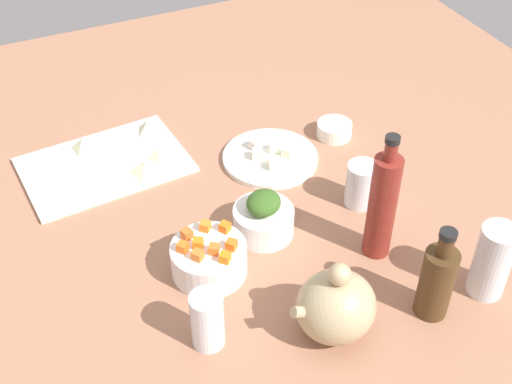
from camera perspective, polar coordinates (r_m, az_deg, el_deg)
The scene contains 31 objects.
tabletop at distance 144.04cm, azimuth 0.00°, elevation -1.97°, with size 190.00×190.00×3.00cm, color #A16D52.
cutting_board at distance 157.68cm, azimuth -12.45°, elevation 2.22°, with size 35.63×23.93×1.00cm, color silver.
plate_tofu at distance 155.84cm, azimuth 1.19°, elevation 2.84°, with size 21.67×21.67×1.20cm, color white.
bowl_greens at distance 136.22cm, azimuth 0.62°, elevation -2.45°, with size 12.16×12.16×5.87cm, color white.
bowl_carrots at distance 128.71cm, azimuth -3.93°, elevation -5.60°, with size 14.26×14.26×6.35cm, color white.
bowl_small_side at distance 163.83cm, azimuth 6.52°, elevation 5.16°, with size 8.27×8.27×3.47cm, color white.
teapot at distance 117.26cm, azimuth 6.64°, elevation -9.38°, with size 15.46×13.07×16.14cm.
bottle_0 at distance 128.66cm, azimuth 10.45°, elevation -1.05°, with size 5.32×5.32×27.24cm.
bottle_1 at distance 122.57cm, azimuth 14.78°, elevation -7.11°, with size 5.94×5.94×19.33cm.
drinking_glass_0 at distance 116.11cm, azimuth -4.06°, elevation -10.56°, with size 5.71×5.71×11.12cm, color white.
drinking_glass_1 at distance 129.13cm, azimuth 19.03°, elevation -5.45°, with size 6.75×6.75×14.93cm, color white.
drinking_glass_2 at distance 143.42cm, azimuth 8.72°, elevation 0.63°, with size 6.48×6.48×9.78cm, color white.
carrot_cube_0 at distance 123.19cm, azimuth -2.59°, elevation -5.45°, with size 1.80×1.80×1.80cm, color orange.
carrot_cube_1 at distance 128.02cm, azimuth -5.76°, elevation -3.48°, with size 1.80×1.80×1.80cm, color orange.
carrot_cube_2 at distance 125.41cm, azimuth -2.05°, elevation -4.40°, with size 1.80×1.80×1.80cm, color orange.
carrot_cube_3 at distance 123.90cm, azimuth -4.85°, elevation -5.25°, with size 1.80×1.80×1.80cm, color orange.
carrot_cube_4 at distance 128.83cm, azimuth -2.60°, elevation -2.93°, with size 1.80×1.80×1.80cm, color orange.
carrot_cube_5 at distance 126.04cm, azimuth -4.84°, elevation -4.27°, with size 1.80×1.80×1.80cm, color orange.
carrot_cube_6 at distance 129.24cm, azimuth -4.23°, elevation -2.85°, with size 1.80×1.80×1.80cm, color orange.
carrot_cube_7 at distance 125.63cm, azimuth -6.11°, elevation -4.56°, with size 1.80×1.80×1.80cm, color orange.
carrot_cube_8 at distance 124.77cm, azimuth -3.52°, elevation -4.76°, with size 1.80×1.80×1.80cm, color orange.
chopped_greens_mound at distance 132.93cm, azimuth 0.64°, elevation -0.89°, with size 7.40×6.61×3.95cm, color #385F21.
tofu_cube_0 at distance 156.20cm, azimuth 1.51°, elevation 3.72°, with size 2.20×2.20×2.20cm, color white.
tofu_cube_1 at distance 154.13cm, azimuth 0.10°, elevation 3.16°, with size 2.20×2.20×2.20cm, color #EBF6C9.
tofu_cube_2 at distance 151.38cm, azimuth 1.42°, elevation 2.35°, with size 2.20×2.20×2.20cm, color #FCF2CD.
tofu_cube_3 at distance 157.16cm, azimuth -0.10°, elevation 4.00°, with size 2.20×2.20×2.20cm, color white.
tofu_cube_4 at distance 154.85cm, azimuth 2.68°, elevation 3.31°, with size 2.20×2.20×2.20cm, color #F2F4CC.
dumpling_0 at distance 156.09cm, azimuth -8.01°, elevation 3.19°, with size 5.32×4.54×2.32cm, color beige.
dumpling_1 at distance 161.83cm, azimuth -14.16°, elevation 3.92°, with size 4.75×4.67×3.06cm, color beige.
dumpling_2 at distance 152.60cm, azimuth -9.24°, elevation 2.00°, with size 5.79×5.17×2.13cm, color beige.
dumpling_3 at distance 164.52cm, azimuth -8.93°, elevation 5.43°, with size 4.99×4.65×3.12cm, color beige.
Camera 1 is at (44.41, 96.73, 98.55)cm, focal length 48.18 mm.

